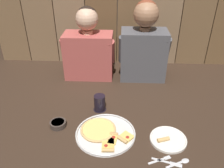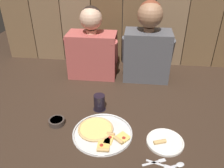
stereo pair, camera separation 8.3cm
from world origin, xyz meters
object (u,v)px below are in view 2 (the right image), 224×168
diner_left (92,47)px  diner_right (148,45)px  pizza_tray (101,132)px  dinner_plate (165,142)px  drinking_glass (99,102)px  dipping_bowl (57,121)px

diner_left → diner_right: bearing=0.1°
pizza_tray → dinner_plate: (0.37, -0.04, -0.00)m
pizza_tray → diner_left: 0.77m
pizza_tray → diner_right: 0.81m
dinner_plate → diner_right: (-0.10, 0.75, 0.28)m
drinking_glass → diner_left: diner_left is taller
dinner_plate → diner_left: size_ratio=0.37×
drinking_glass → diner_left: size_ratio=0.19×
pizza_tray → diner_right: size_ratio=0.56×
pizza_tray → dipping_bowl: 0.29m
pizza_tray → dipping_bowl: dipping_bowl is taller
dinner_plate → dipping_bowl: 0.66m
pizza_tray → drinking_glass: bearing=100.8°
drinking_glass → dipping_bowl: drinking_glass is taller
pizza_tray → diner_left: diner_left is taller
diner_right → dinner_plate: bearing=-82.2°
diner_left → diner_right: diner_right is taller
dinner_plate → dipping_bowl: size_ratio=2.13×
diner_left → diner_right: 0.44m
diner_right → dipping_bowl: bearing=-130.0°
dipping_bowl → diner_right: 0.90m
dinner_plate → dipping_bowl: (-0.65, 0.09, 0.01)m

